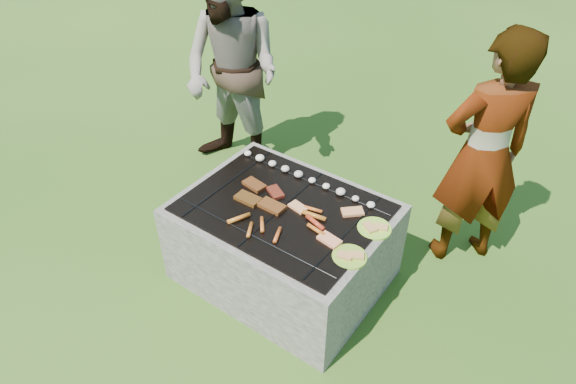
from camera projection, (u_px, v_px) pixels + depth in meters
The scene contains 10 objects.
lawn at pixel (284, 274), 3.61m from camera, with size 60.00×60.00×0.00m, color #204A12.
fire_pit at pixel (284, 245), 3.44m from camera, with size 1.30×1.00×0.62m.
mushrooms at pixel (302, 176), 3.46m from camera, with size 1.05×0.06×0.04m.
pork_slabs at pixel (261, 196), 3.30m from camera, with size 0.40×0.27×0.02m.
sausages at pixel (287, 222), 3.10m from camera, with size 0.55×0.46×0.03m.
bread_on_grate at pixel (329, 221), 3.12m from camera, with size 0.46×0.42×0.02m.
plate_far at pixel (374, 228), 3.08m from camera, with size 0.24×0.24×0.03m.
plate_near at pixel (350, 256), 2.89m from camera, with size 0.22×0.22×0.03m.
cook at pixel (483, 155), 3.28m from camera, with size 0.62×0.41×1.69m, color #A49B89.
bystander at pixel (232, 73), 4.10m from camera, with size 0.89×0.69×1.82m, color gray.
Camera 1 is at (1.48, -2.01, 2.67)m, focal length 32.00 mm.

